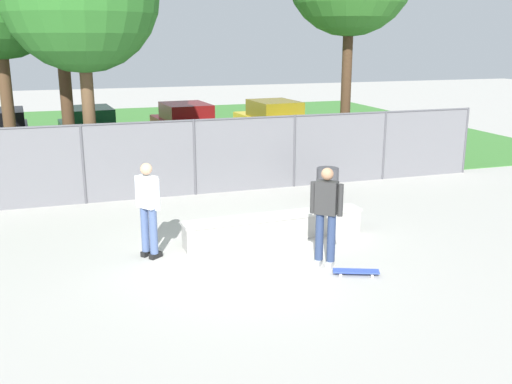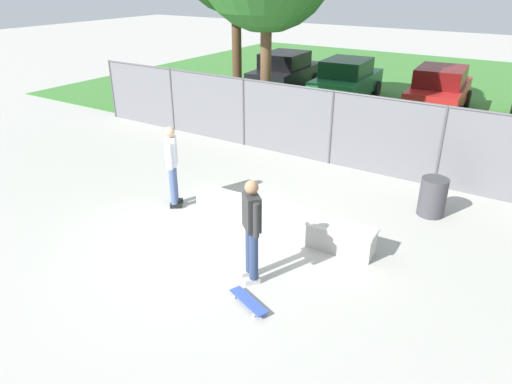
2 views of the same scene
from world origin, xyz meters
The scene contains 11 objects.
ground_plane centered at (0.00, 0.00, 0.00)m, with size 80.00×80.00×0.00m, color #ADAAA3.
grass_strip centered at (0.00, 15.11, 0.01)m, with size 28.78×20.00×0.02m, color #3D7A33.
concrete_ledge centered at (0.78, 0.82, 0.27)m, with size 3.83×0.64×0.53m.
skateboarder centered at (1.18, -0.78, 1.01)m, with size 0.48×0.44×1.82m.
skateboard centered at (1.51, -1.38, 0.07)m, with size 0.82×0.48×0.09m.
chainlink_fence centered at (0.00, 4.81, 1.08)m, with size 16.85×0.07×2.00m.
car_black centered at (-5.32, 11.73, 0.84)m, with size 2.25×4.32×1.66m.
car_green centered at (-2.40, 11.53, 0.84)m, with size 2.25×4.32×1.66m.
car_red centered at (1.14, 11.75, 0.84)m, with size 2.25×4.32×1.66m.
bystander centered at (-1.78, 0.61, 1.01)m, with size 0.43×0.50×1.82m.
trash_bin centered at (3.09, 3.26, 0.42)m, with size 0.56×0.56×0.83m, color #3F3F44.
Camera 2 is at (4.78, -6.22, 4.69)m, focal length 32.77 mm.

